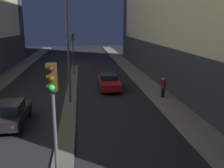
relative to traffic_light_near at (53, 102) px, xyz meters
The scene contains 7 objects.
median_strip 13.67m from the traffic_light_near, 90.00° to the left, with size 0.97×31.15×0.12m.
traffic_light_near is the anchor object (origin of this frame).
traffic_light_mid 22.58m from the traffic_light_near, 90.00° to the left, with size 0.32×0.42×4.74m.
street_lamp 11.14m from the traffic_light_near, 90.00° to the left, with size 0.46×0.46×8.82m.
car_left_lane 8.44m from the traffic_light_near, 115.80° to the left, with size 1.83×4.25×1.51m.
car_right_lane 15.54m from the traffic_light_near, 76.91° to the left, with size 1.81×4.63×1.41m.
pedestrian_on_right_sidewalk 13.75m from the traffic_light_near, 56.13° to the left, with size 0.41×0.41×1.67m.
Camera 1 is at (0.94, -4.49, 6.08)m, focal length 40.00 mm.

